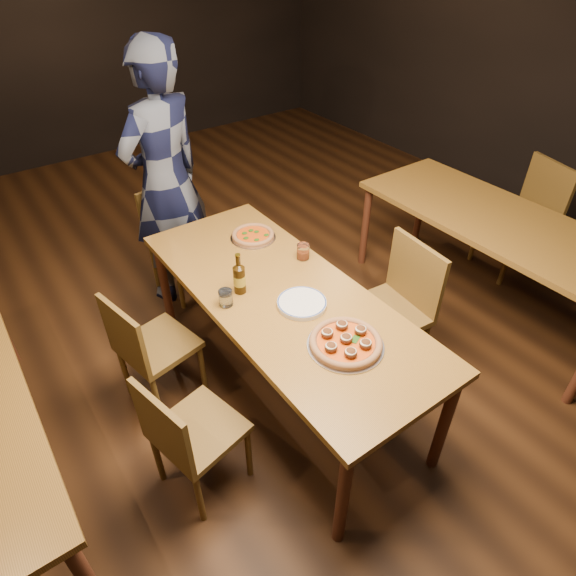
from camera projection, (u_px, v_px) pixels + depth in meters
ground at (283, 384)px, 3.11m from camera, size 9.00×9.00×0.00m
room_shell at (281, 82)px, 1.97m from camera, size 9.00×9.00×9.00m
table_main at (283, 304)px, 2.69m from camera, size 0.80×2.00×0.75m
table_right at (498, 228)px, 3.35m from camera, size 0.80×2.00×0.75m
chair_main_nw at (198, 429)px, 2.35m from camera, size 0.46×0.46×0.83m
chair_main_sw at (158, 344)px, 2.81m from camera, size 0.46×0.46×0.83m
chair_main_e at (385, 313)px, 2.95m from camera, size 0.48×0.48×0.95m
chair_end at (182, 242)px, 3.65m from camera, size 0.47×0.47×0.88m
chair_nbr_right at (518, 218)px, 3.86m from camera, size 0.55×0.55×0.96m
pizza_meatball at (346, 342)px, 2.31m from camera, size 0.37×0.37×0.07m
pizza_margherita at (253, 235)px, 3.10m from camera, size 0.29×0.29×0.04m
plate_stack at (302, 303)px, 2.56m from camera, size 0.26×0.26×0.03m
beer_bottle at (239, 279)px, 2.61m from camera, size 0.07×0.07×0.24m
water_glass at (226, 298)px, 2.54m from camera, size 0.07×0.07×0.09m
amber_glass at (303, 252)px, 2.89m from camera, size 0.08×0.08×0.10m
diner at (166, 181)px, 3.35m from camera, size 0.79×0.65×1.87m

